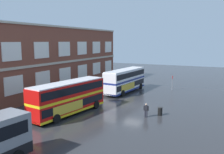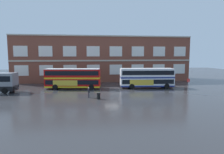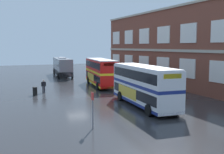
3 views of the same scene
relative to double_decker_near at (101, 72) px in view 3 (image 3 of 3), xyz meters
The scene contains 8 objects.
ground_plane 8.32m from the double_decker_near, 27.90° to the right, with size 120.00×120.00×0.00m, color #2B2B2D.
brick_terminal_building 14.67m from the double_decker_near, 59.06° to the left, with size 44.84×8.19×11.59m.
double_decker_near is the anchor object (origin of this frame).
double_decker_middle 15.20m from the double_decker_near, ahead, with size 11.18×3.58×4.07m.
touring_coach 16.24m from the double_decker_near, behind, with size 12.21×3.93×3.80m.
waiting_passenger 9.61m from the double_decker_near, 72.07° to the right, with size 0.28×0.64×1.70m.
bus_stand_flag 22.05m from the double_decker_near, 22.62° to the right, with size 0.44×0.10×2.70m.
station_litter_bin 11.41m from the double_decker_near, 66.94° to the right, with size 0.60×0.60×1.03m.
Camera 3 is at (31.86, -9.27, 6.02)m, focal length 44.17 mm.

